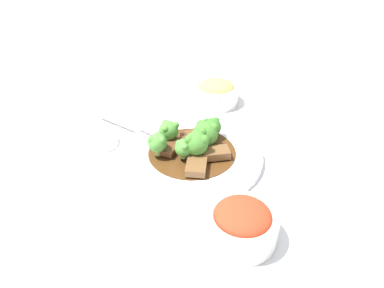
# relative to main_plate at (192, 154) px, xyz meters

# --- Properties ---
(ground_plane) EXTENTS (4.00, 4.00, 0.00)m
(ground_plane) POSITION_rel_main_plate_xyz_m (0.00, 0.00, -0.01)
(ground_plane) COLOR silver
(main_plate) EXTENTS (0.28, 0.28, 0.02)m
(main_plate) POSITION_rel_main_plate_xyz_m (0.00, 0.00, 0.00)
(main_plate) COLOR white
(main_plate) RESTS_ON ground_plane
(beef_strip_0) EXTENTS (0.07, 0.07, 0.01)m
(beef_strip_0) POSITION_rel_main_plate_xyz_m (-0.03, -0.04, 0.02)
(beef_strip_0) COLOR brown
(beef_strip_0) RESTS_ON main_plate
(beef_strip_1) EXTENTS (0.05, 0.05, 0.01)m
(beef_strip_1) POSITION_rel_main_plate_xyz_m (0.01, 0.02, 0.02)
(beef_strip_1) COLOR #56331E
(beef_strip_1) RESTS_ON main_plate
(beef_strip_2) EXTENTS (0.06, 0.05, 0.01)m
(beef_strip_2) POSITION_rel_main_plate_xyz_m (-0.03, 0.03, 0.01)
(beef_strip_2) COLOR #56331E
(beef_strip_2) RESTS_ON main_plate
(beef_strip_3) EXTENTS (0.06, 0.04, 0.01)m
(beef_strip_3) POSITION_rel_main_plate_xyz_m (0.04, 0.03, 0.02)
(beef_strip_3) COLOR brown
(beef_strip_3) RESTS_ON main_plate
(beef_strip_4) EXTENTS (0.06, 0.05, 0.02)m
(beef_strip_4) POSITION_rel_main_plate_xyz_m (0.02, -0.04, 0.02)
(beef_strip_4) COLOR brown
(beef_strip_4) RESTS_ON main_plate
(broccoli_floret_0) EXTENTS (0.03, 0.03, 0.04)m
(broccoli_floret_0) POSITION_rel_main_plate_xyz_m (-0.03, -0.01, 0.03)
(broccoli_floret_0) COLOR #7FA84C
(broccoli_floret_0) RESTS_ON main_plate
(broccoli_floret_1) EXTENTS (0.04, 0.04, 0.05)m
(broccoli_floret_1) POSITION_rel_main_plate_xyz_m (-0.06, 0.03, 0.04)
(broccoli_floret_1) COLOR #7FA84C
(broccoli_floret_1) RESTS_ON main_plate
(broccoli_floret_2) EXTENTS (0.04, 0.04, 0.04)m
(broccoli_floret_2) POSITION_rel_main_plate_xyz_m (-0.01, 0.06, 0.04)
(broccoli_floret_2) COLOR #8EB756
(broccoli_floret_2) RESTS_ON main_plate
(broccoli_floret_3) EXTENTS (0.04, 0.04, 0.04)m
(broccoli_floret_3) POSITION_rel_main_plate_xyz_m (0.06, 0.01, 0.03)
(broccoli_floret_3) COLOR #8EB756
(broccoli_floret_3) RESTS_ON main_plate
(broccoli_floret_4) EXTENTS (0.05, 0.05, 0.05)m
(broccoli_floret_4) POSITION_rel_main_plate_xyz_m (-0.01, -0.02, 0.04)
(broccoli_floret_4) COLOR #7FA84C
(broccoli_floret_4) RESTS_ON main_plate
(broccoli_floret_5) EXTENTS (0.05, 0.05, 0.05)m
(broccoli_floret_5) POSITION_rel_main_plate_xyz_m (0.03, -0.01, 0.04)
(broccoli_floret_5) COLOR #7FA84C
(broccoli_floret_5) RESTS_ON main_plate
(serving_spoon) EXTENTS (0.07, 0.22, 0.01)m
(serving_spoon) POSITION_rel_main_plate_xyz_m (-0.02, 0.09, 0.02)
(serving_spoon) COLOR silver
(serving_spoon) RESTS_ON main_plate
(side_bowl_kimchi) EXTENTS (0.11, 0.11, 0.06)m
(side_bowl_kimchi) POSITION_rel_main_plate_xyz_m (-0.09, -0.20, 0.02)
(side_bowl_kimchi) COLOR white
(side_bowl_kimchi) RESTS_ON ground_plane
(side_bowl_appetizer) EXTENTS (0.11, 0.11, 0.06)m
(side_bowl_appetizer) POSITION_rel_main_plate_xyz_m (0.20, 0.13, 0.02)
(side_bowl_appetizer) COLOR white
(side_bowl_appetizer) RESTS_ON ground_plane
(sauce_dish) EXTENTS (0.07, 0.07, 0.01)m
(sauce_dish) POSITION_rel_main_plate_xyz_m (-0.11, 0.17, -0.00)
(sauce_dish) COLOR white
(sauce_dish) RESTS_ON ground_plane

